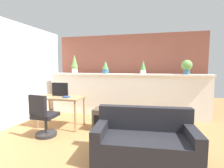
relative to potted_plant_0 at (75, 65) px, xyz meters
The scene contains 15 objects.
ground_plane 2.97m from the potted_plant_0, 51.31° to the right, with size 12.00×12.00×0.00m, color #9E7042.
divider_wall 1.84m from the potted_plant_0, ahead, with size 4.70×0.16×1.24m, color white.
plant_shelf 1.62m from the potted_plant_0, ahead, with size 4.70×0.30×0.04m, color white.
brick_wall_behind 1.73m from the potted_plant_0, 21.13° to the left, with size 4.70×0.10×2.50m, color brown.
side_wall_left 1.89m from the potted_plant_0, 122.46° to the right, with size 0.12×4.40×2.60m, color white.
potted_plant_0 is the anchor object (origin of this frame).
potted_plant_1 1.02m from the potted_plant_0, ahead, with size 0.19×0.19×0.37m.
potted_plant_2 2.13m from the potted_plant_0, ahead, with size 0.15×0.15×0.37m.
potted_plant_3 3.26m from the potted_plant_0, ahead, with size 0.28×0.28×0.38m.
desk 1.54m from the potted_plant_0, 79.44° to the right, with size 1.10×0.60×0.75m.
tv_monitor 1.34m from the potted_plant_0, 81.59° to the right, with size 0.42×0.04×0.33m, color black.
office_chair 2.23m from the potted_plant_0, 83.74° to the right, with size 0.48×0.48×0.91m.
side_cube_shelf 2.17m from the potted_plant_0, 42.87° to the right, with size 0.40×0.41×0.50m.
book_on_desk 1.62m from the potted_plant_0, 71.99° to the right, with size 0.14×0.12×0.04m, color #2D4C8C.
couch 3.48m from the potted_plant_0, 44.47° to the right, with size 1.62×0.89×0.80m.
Camera 1 is at (0.86, -2.93, 1.48)m, focal length 27.33 mm.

